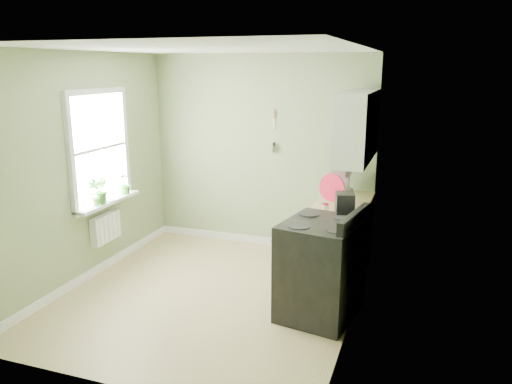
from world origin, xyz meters
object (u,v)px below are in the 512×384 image
(kettle, at_px, (328,189))
(coffee_maker, at_px, (345,209))
(stove, at_px, (321,268))
(stand_mixer, at_px, (343,182))

(kettle, height_order, coffee_maker, coffee_maker)
(stove, bearing_deg, coffee_maker, 66.45)
(stand_mixer, xyz_separation_m, kettle, (-0.17, -0.14, -0.07))
(stove, distance_m, stand_mixer, 1.67)
(stove, bearing_deg, stand_mixer, 91.98)
(stove, xyz_separation_m, stand_mixer, (-0.05, 1.58, 0.56))
(stand_mixer, distance_m, coffee_maker, 1.23)
(stand_mixer, height_order, kettle, stand_mixer)
(stove, distance_m, kettle, 1.54)
(stove, bearing_deg, kettle, 99.01)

